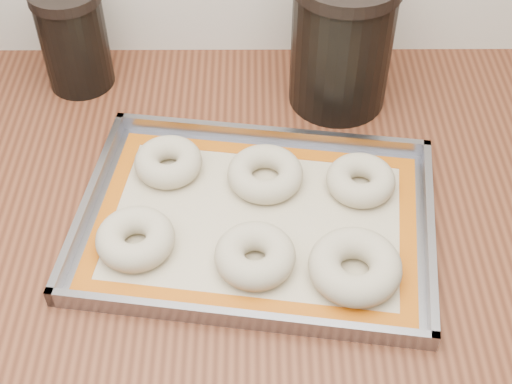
{
  "coord_description": "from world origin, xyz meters",
  "views": [
    {
      "loc": [
        0.16,
        0.99,
        1.61
      ],
      "look_at": [
        0.16,
        1.61,
        0.96
      ],
      "focal_mm": 50.0,
      "sensor_mm": 36.0,
      "label": 1
    }
  ],
  "objects_px": {
    "baking_tray": "(256,220)",
    "bagel_back_mid": "(265,174)",
    "bagel_front_mid": "(255,256)",
    "bagel_front_left": "(135,239)",
    "bagel_front_right": "(355,267)",
    "bagel_back_right": "(361,180)",
    "canister_mid": "(74,37)",
    "canister_right": "(342,41)",
    "bagel_back_left": "(168,162)"
  },
  "relations": [
    {
      "from": "baking_tray",
      "to": "bagel_back_mid",
      "type": "height_order",
      "value": "bagel_back_mid"
    },
    {
      "from": "bagel_front_mid",
      "to": "bagel_back_mid",
      "type": "height_order",
      "value": "bagel_front_mid"
    },
    {
      "from": "bagel_front_mid",
      "to": "bagel_back_mid",
      "type": "relative_size",
      "value": 0.97
    },
    {
      "from": "bagel_front_left",
      "to": "bagel_front_right",
      "type": "distance_m",
      "value": 0.28
    },
    {
      "from": "bagel_front_mid",
      "to": "bagel_back_right",
      "type": "xyz_separation_m",
      "value": [
        0.14,
        0.13,
        -0.0
      ]
    },
    {
      "from": "canister_mid",
      "to": "canister_right",
      "type": "distance_m",
      "value": 0.41
    },
    {
      "from": "baking_tray",
      "to": "canister_mid",
      "type": "relative_size",
      "value": 3.01
    },
    {
      "from": "bagel_front_right",
      "to": "canister_right",
      "type": "xyz_separation_m",
      "value": [
        0.01,
        0.35,
        0.08
      ]
    },
    {
      "from": "canister_right",
      "to": "bagel_front_left",
      "type": "bearing_deg",
      "value": -132.37
    },
    {
      "from": "bagel_front_left",
      "to": "baking_tray",
      "type": "bearing_deg",
      "value": 16.56
    },
    {
      "from": "bagel_back_left",
      "to": "canister_right",
      "type": "bearing_deg",
      "value": 33.81
    },
    {
      "from": "bagel_front_left",
      "to": "canister_right",
      "type": "xyz_separation_m",
      "value": [
        0.28,
        0.31,
        0.08
      ]
    },
    {
      "from": "bagel_front_right",
      "to": "canister_mid",
      "type": "relative_size",
      "value": 0.69
    },
    {
      "from": "bagel_front_left",
      "to": "canister_mid",
      "type": "relative_size",
      "value": 0.6
    },
    {
      "from": "bagel_back_left",
      "to": "canister_right",
      "type": "xyz_separation_m",
      "value": [
        0.25,
        0.17,
        0.08
      ]
    },
    {
      "from": "bagel_back_right",
      "to": "bagel_back_left",
      "type": "bearing_deg",
      "value": 172.15
    },
    {
      "from": "canister_mid",
      "to": "canister_right",
      "type": "xyz_separation_m",
      "value": [
        0.41,
        -0.04,
        0.02
      ]
    },
    {
      "from": "bagel_back_mid",
      "to": "bagel_back_right",
      "type": "bearing_deg",
      "value": -5.64
    },
    {
      "from": "bagel_back_mid",
      "to": "canister_right",
      "type": "relative_size",
      "value": 0.49
    },
    {
      "from": "baking_tray",
      "to": "bagel_back_mid",
      "type": "xyz_separation_m",
      "value": [
        0.01,
        0.07,
        0.01
      ]
    },
    {
      "from": "bagel_front_mid",
      "to": "bagel_front_right",
      "type": "relative_size",
      "value": 0.88
    },
    {
      "from": "bagel_front_left",
      "to": "bagel_front_right",
      "type": "bearing_deg",
      "value": -9.69
    },
    {
      "from": "bagel_back_mid",
      "to": "canister_right",
      "type": "bearing_deg",
      "value": 59.02
    },
    {
      "from": "baking_tray",
      "to": "bagel_back_right",
      "type": "xyz_separation_m",
      "value": [
        0.14,
        0.06,
        0.01
      ]
    },
    {
      "from": "baking_tray",
      "to": "bagel_back_right",
      "type": "height_order",
      "value": "bagel_back_right"
    },
    {
      "from": "baking_tray",
      "to": "canister_right",
      "type": "height_order",
      "value": "canister_right"
    },
    {
      "from": "bagel_back_mid",
      "to": "canister_mid",
      "type": "bearing_deg",
      "value": 141.19
    },
    {
      "from": "canister_right",
      "to": "bagel_back_mid",
      "type": "bearing_deg",
      "value": -120.98
    },
    {
      "from": "baking_tray",
      "to": "canister_right",
      "type": "bearing_deg",
      "value": 64.0
    },
    {
      "from": "baking_tray",
      "to": "bagel_back_left",
      "type": "distance_m",
      "value": 0.16
    },
    {
      "from": "bagel_back_left",
      "to": "bagel_back_mid",
      "type": "bearing_deg",
      "value": -9.95
    },
    {
      "from": "baking_tray",
      "to": "bagel_front_left",
      "type": "relative_size",
      "value": 5.0
    },
    {
      "from": "canister_mid",
      "to": "canister_right",
      "type": "height_order",
      "value": "canister_right"
    },
    {
      "from": "bagel_back_mid",
      "to": "bagel_back_right",
      "type": "distance_m",
      "value": 0.13
    },
    {
      "from": "bagel_front_left",
      "to": "bagel_front_mid",
      "type": "distance_m",
      "value": 0.15
    },
    {
      "from": "bagel_front_right",
      "to": "bagel_back_mid",
      "type": "distance_m",
      "value": 0.19
    },
    {
      "from": "baking_tray",
      "to": "canister_mid",
      "type": "xyz_separation_m",
      "value": [
        -0.28,
        0.31,
        0.08
      ]
    },
    {
      "from": "bagel_front_right",
      "to": "canister_mid",
      "type": "bearing_deg",
      "value": 135.1
    },
    {
      "from": "bagel_front_left",
      "to": "bagel_front_right",
      "type": "relative_size",
      "value": 0.87
    },
    {
      "from": "bagel_front_left",
      "to": "bagel_front_right",
      "type": "height_order",
      "value": "bagel_front_right"
    },
    {
      "from": "bagel_front_mid",
      "to": "bagel_front_right",
      "type": "distance_m",
      "value": 0.12
    },
    {
      "from": "bagel_front_left",
      "to": "bagel_back_mid",
      "type": "xyz_separation_m",
      "value": [
        0.17,
        0.12,
        -0.0
      ]
    },
    {
      "from": "bagel_back_left",
      "to": "bagel_back_mid",
      "type": "distance_m",
      "value": 0.14
    },
    {
      "from": "bagel_back_left",
      "to": "bagel_front_right",
      "type": "bearing_deg",
      "value": -37.59
    },
    {
      "from": "bagel_front_right",
      "to": "bagel_back_left",
      "type": "distance_m",
      "value": 0.31
    },
    {
      "from": "canister_mid",
      "to": "bagel_back_mid",
      "type": "bearing_deg",
      "value": -38.81
    },
    {
      "from": "baking_tray",
      "to": "bagel_front_mid",
      "type": "height_order",
      "value": "bagel_front_mid"
    },
    {
      "from": "baking_tray",
      "to": "bagel_front_mid",
      "type": "distance_m",
      "value": 0.08
    },
    {
      "from": "baking_tray",
      "to": "bagel_front_mid",
      "type": "xyz_separation_m",
      "value": [
        -0.0,
        -0.07,
        0.02
      ]
    },
    {
      "from": "bagel_back_mid",
      "to": "baking_tray",
      "type": "bearing_deg",
      "value": -100.44
    }
  ]
}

